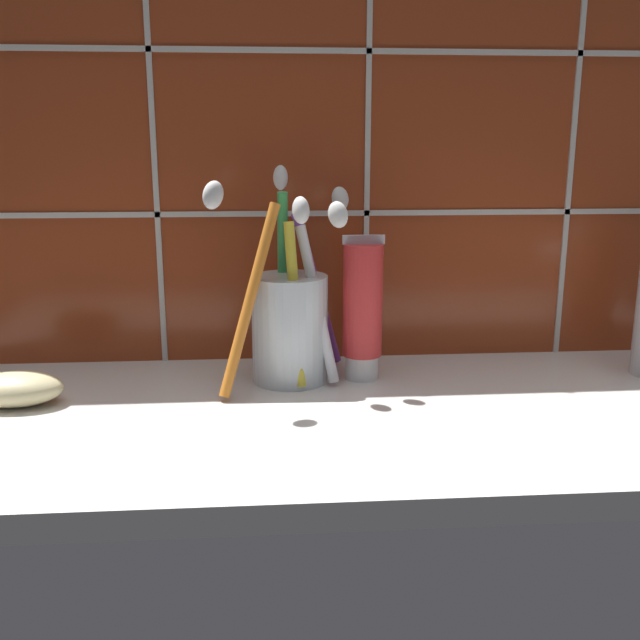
% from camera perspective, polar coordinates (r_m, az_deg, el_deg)
% --- Properties ---
extents(sink_counter, '(0.78, 0.30, 0.02)m').
position_cam_1_polar(sink_counter, '(0.57, 3.59, -8.04)').
color(sink_counter, silver).
rests_on(sink_counter, ground).
extents(tile_wall_backsplash, '(0.88, 0.02, 0.42)m').
position_cam_1_polar(tile_wall_backsplash, '(0.68, 2.06, 12.86)').
color(tile_wall_backsplash, '#933819').
rests_on(tile_wall_backsplash, ground).
extents(toothbrush_cup, '(0.13, 0.12, 0.19)m').
position_cam_1_polar(toothbrush_cup, '(0.62, -2.39, 0.11)').
color(toothbrush_cup, silver).
rests_on(toothbrush_cup, sink_counter).
extents(toothpaste_tube, '(0.04, 0.03, 0.13)m').
position_cam_1_polar(toothpaste_tube, '(0.63, 3.42, 0.88)').
color(toothpaste_tube, white).
rests_on(toothpaste_tube, sink_counter).
extents(soap_bar, '(0.08, 0.05, 0.03)m').
position_cam_1_polar(soap_bar, '(0.62, -23.20, -5.08)').
color(soap_bar, beige).
rests_on(soap_bar, sink_counter).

